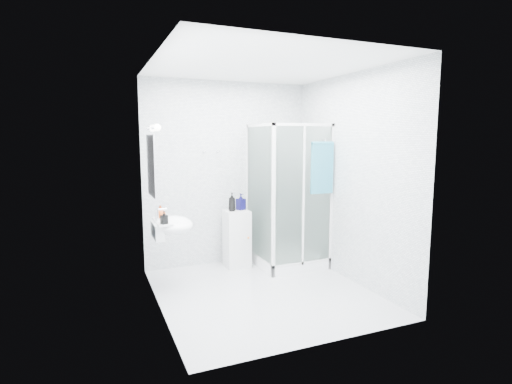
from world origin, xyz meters
name	(u,v)px	position (x,y,z in m)	size (l,w,h in m)	color
room	(264,183)	(0.00, 0.00, 1.30)	(2.40, 2.60, 2.60)	silver
shower_enclosure	(285,235)	(0.67, 0.77, 0.45)	(0.90, 0.95, 2.00)	white
wall_basin	(171,226)	(-0.99, 0.45, 0.80)	(0.46, 0.56, 0.35)	white
mirror	(151,166)	(-1.19, 0.45, 1.50)	(0.02, 0.60, 0.70)	white
vanity_lights	(154,128)	(-1.14, 0.45, 1.92)	(0.10, 0.40, 0.08)	silver
wall_hooks	(211,152)	(-0.25, 1.26, 1.62)	(0.23, 0.06, 0.03)	silver
storage_cabinet	(237,238)	(0.05, 1.04, 0.40)	(0.34, 0.36, 0.80)	silver
hand_towel	(322,166)	(1.00, 0.36, 1.44)	(0.32, 0.05, 0.68)	teal
shampoo_bottle_a	(232,202)	(-0.03, 1.03, 0.93)	(0.10, 0.10, 0.26)	black
shampoo_bottle_b	(241,202)	(0.12, 1.08, 0.92)	(0.10, 0.11, 0.23)	#0D0B43
soap_dispenser_orange	(160,212)	(-1.08, 0.59, 0.94)	(0.12, 0.12, 0.15)	#B34015
soap_dispenser_black	(164,217)	(-1.09, 0.26, 0.94)	(0.07, 0.07, 0.15)	black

